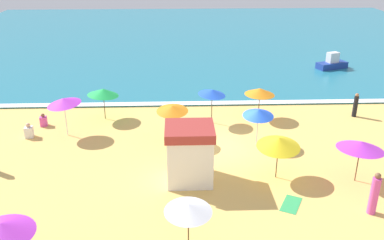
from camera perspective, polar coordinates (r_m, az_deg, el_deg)
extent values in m
plane|color=#EDBC60|center=(23.12, 5.10, -3.42)|extent=(60.00, 60.00, 0.00)
cube|color=teal|center=(49.67, 1.17, 11.17)|extent=(60.00, 44.00, 0.10)
cube|color=white|center=(28.83, 3.61, 2.35)|extent=(57.00, 0.70, 0.01)
cube|color=white|center=(19.30, -0.33, -5.15)|extent=(2.06, 1.91, 2.30)
cube|color=#A5332D|center=(18.70, -0.34, -1.49)|extent=(2.20, 2.05, 0.42)
cylinder|color=#4C3823|center=(15.45, -0.49, -14.25)|extent=(0.05, 0.05, 1.81)
cone|color=white|center=(14.98, -0.50, -11.81)|extent=(2.04, 2.05, 0.42)
cylinder|color=silver|center=(24.82, -16.74, 0.34)|extent=(0.05, 0.05, 2.20)
cone|color=#B733C6|center=(24.48, -16.99, 2.44)|extent=(2.55, 2.54, 0.57)
cone|color=#B733C6|center=(14.73, -24.39, -13.24)|extent=(2.80, 2.80, 0.43)
cylinder|color=silver|center=(22.96, -2.65, -0.64)|extent=(0.05, 0.05, 2.11)
cone|color=orange|center=(22.60, -2.69, 1.57)|extent=(1.87, 1.90, 0.50)
cylinder|color=#4C3823|center=(26.50, 9.06, 2.19)|extent=(0.05, 0.05, 1.92)
cone|color=orange|center=(26.23, 9.17, 3.84)|extent=(2.37, 2.36, 0.45)
cylinder|color=#4C3823|center=(25.48, 2.70, 1.80)|extent=(0.05, 0.05, 2.10)
cone|color=blue|center=(25.16, 2.74, 3.79)|extent=(2.26, 2.25, 0.49)
cylinder|color=#4C3823|center=(20.75, 21.55, -5.28)|extent=(0.05, 0.05, 1.98)
cone|color=#B733C6|center=(20.39, 21.89, -3.19)|extent=(3.01, 3.01, 0.55)
cylinder|color=silver|center=(22.97, 8.84, -1.02)|extent=(0.05, 0.05, 2.02)
cone|color=blue|center=(22.63, 8.97, 1.00)|extent=(1.77, 1.79, 0.55)
cylinder|color=#4C3823|center=(19.96, 11.47, -5.09)|extent=(0.05, 0.05, 2.02)
cone|color=yellow|center=(19.59, 11.66, -2.95)|extent=(2.15, 2.18, 0.67)
cylinder|color=#4C3823|center=(26.64, -11.80, 2.09)|extent=(0.05, 0.05, 1.93)
cone|color=green|center=(26.36, -11.95, 3.73)|extent=(2.27, 2.24, 0.58)
cylinder|color=#D84CA5|center=(18.72, 23.42, -9.41)|extent=(0.43, 0.43, 1.64)
sphere|color=brown|center=(18.27, 23.88, -6.93)|extent=(0.25, 0.25, 0.25)
cube|color=#D84CA5|center=(26.84, -19.46, -0.17)|extent=(0.45, 0.45, 0.58)
sphere|color=brown|center=(26.70, -19.57, 0.61)|extent=(0.23, 0.23, 0.23)
cylinder|color=black|center=(28.47, 21.24, 1.71)|extent=(0.40, 0.40, 1.34)
sphere|color=#9E6B47|center=(28.22, 21.46, 3.17)|extent=(0.22, 0.22, 0.22)
cube|color=white|center=(25.55, -21.20, -1.54)|extent=(0.47, 0.47, 0.63)
sphere|color=#DBA884|center=(25.39, -21.34, -0.66)|extent=(0.25, 0.25, 0.25)
cube|color=green|center=(18.65, 13.27, -11.05)|extent=(1.23, 1.51, 0.01)
cube|color=navy|center=(38.73, 18.40, 7.05)|extent=(2.87, 1.92, 0.53)
cube|color=silver|center=(38.56, 18.53, 8.05)|extent=(1.10, 0.92, 0.86)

